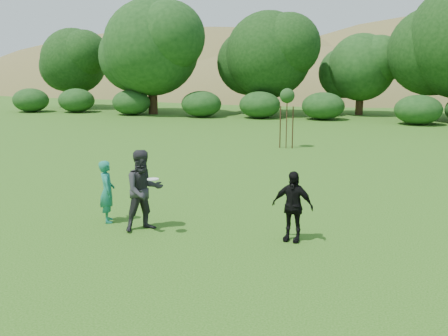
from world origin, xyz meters
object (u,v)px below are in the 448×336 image
(player_grey, at_px, (144,191))
(player_black, at_px, (292,206))
(sapling, at_px, (287,97))
(player_teal, at_px, (107,191))

(player_grey, height_order, player_black, player_grey)
(player_grey, relative_size, player_black, 1.21)
(player_black, relative_size, sapling, 0.57)
(player_black, bearing_deg, player_grey, -167.38)
(player_black, height_order, sapling, sapling)
(player_teal, distance_m, player_black, 4.73)
(player_black, bearing_deg, sapling, 108.38)
(player_black, xyz_separation_m, sapling, (-2.23, 12.71, 1.60))
(player_grey, xyz_separation_m, player_black, (3.55, 0.26, -0.17))
(player_grey, bearing_deg, player_black, -40.00)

